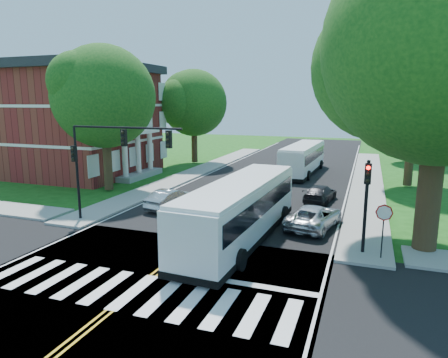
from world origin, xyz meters
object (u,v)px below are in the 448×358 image
at_px(bus_lead, 241,209).
at_px(suv, 314,216).
at_px(bus_follow, 303,158).
at_px(hatchback, 171,199).
at_px(dark_sedan, 320,193).
at_px(signal_nw, 108,151).
at_px(signal_ne, 366,194).

distance_m(bus_lead, suv, 4.86).
bearing_deg(bus_follow, suv, 103.65).
distance_m(hatchback, dark_sedan, 10.75).
relative_size(bus_lead, dark_sedan, 2.92).
distance_m(signal_nw, dark_sedan, 15.16).
bearing_deg(hatchback, bus_follow, -100.30).
bearing_deg(bus_follow, signal_nw, 72.16).
bearing_deg(suv, signal_ne, 139.99).
relative_size(suv, dark_sedan, 1.15).
xyz_separation_m(bus_follow, dark_sedan, (3.03, -11.32, -0.94)).
bearing_deg(dark_sedan, bus_lead, 80.87).
height_order(signal_nw, suv, signal_nw).
relative_size(signal_nw, dark_sedan, 1.70).
distance_m(signal_ne, dark_sedan, 10.54).
height_order(signal_ne, dark_sedan, signal_ne).
bearing_deg(hatchback, bus_lead, 155.85).
bearing_deg(suv, signal_nw, 28.59).
height_order(signal_ne, suv, signal_ne).
height_order(signal_nw, bus_lead, signal_nw).
bearing_deg(suv, bus_follow, -67.38).
bearing_deg(hatchback, dark_sedan, -139.87).
relative_size(hatchback, suv, 0.85).
bearing_deg(suv, dark_sedan, -74.77).
distance_m(bus_follow, hatchback, 17.81).
distance_m(signal_nw, bus_follow, 22.73).
height_order(bus_follow, hatchback, bus_follow).
height_order(signal_ne, hatchback, signal_ne).
height_order(bus_lead, suv, bus_lead).
relative_size(signal_ne, suv, 0.91).
height_order(suv, dark_sedan, suv).
bearing_deg(signal_nw, hatchback, 70.47).
relative_size(signal_nw, signal_ne, 1.62).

